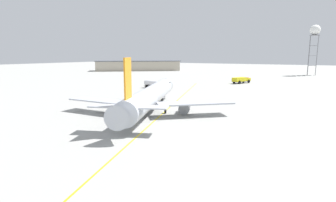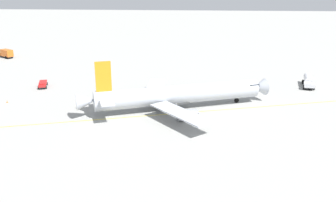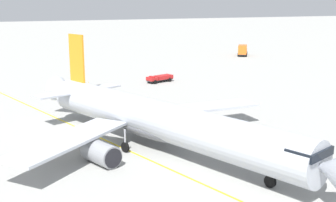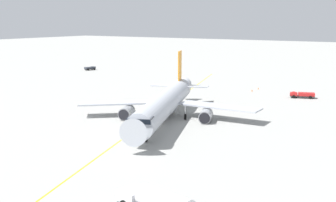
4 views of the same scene
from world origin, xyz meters
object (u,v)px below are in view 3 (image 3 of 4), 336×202
Objects in this scene: airliner_main at (157,121)px; catering_truck_truck at (243,50)px; ops_pickup_truck at (160,78)px; safety_cone_near at (89,83)px; safety_cone_mid at (84,80)px.

airliner_main is 5.45× the size of catering_truck_truck.
ops_pickup_truck is 13.84m from safety_cone_near.
catering_truck_truck reaches higher than safety_cone_mid.
safety_cone_mid is (6.97, 13.46, -0.53)m from ops_pickup_truck.
ops_pickup_truck is at bearing -117.37° from safety_cone_mid.
catering_truck_truck is at bearing 120.73° from airliner_main.
airliner_main reaches higher than safety_cone_near.
safety_cone_mid is (-22.72, 50.53, -1.38)m from catering_truck_truck.
ops_pickup_truck is 15.16m from safety_cone_mid.
catering_truck_truck is at bearing -160.15° from ops_pickup_truck.
catering_truck_truck is 57.31m from safety_cone_near.
safety_cone_near is 4.14m from safety_cone_mid.
catering_truck_truck is 55.42m from safety_cone_mid.
airliner_main is 43.60m from safety_cone_mid.
airliner_main is 7.11× the size of ops_pickup_truck.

